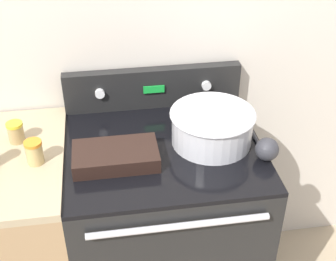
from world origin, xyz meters
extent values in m
cube|color=beige|center=(0.00, 0.71, 1.25)|extent=(8.00, 0.05, 2.50)
cube|color=black|center=(0.00, 0.34, 0.46)|extent=(0.76, 0.67, 0.92)
cube|color=black|center=(0.00, 0.34, 0.93)|extent=(0.76, 0.67, 0.02)
cylinder|color=silver|center=(0.00, -0.02, 0.86)|extent=(0.62, 0.02, 0.02)
cube|color=black|center=(0.00, 0.65, 1.03)|extent=(0.76, 0.05, 0.18)
cylinder|color=white|center=(-0.23, 0.61, 1.04)|extent=(0.04, 0.02, 0.04)
cylinder|color=white|center=(0.23, 0.61, 1.04)|extent=(0.04, 0.02, 0.04)
cube|color=green|center=(0.00, 0.62, 1.04)|extent=(0.09, 0.01, 0.03)
cube|color=tan|center=(-0.67, 0.34, 0.46)|extent=(0.57, 0.67, 0.92)
cylinder|color=silver|center=(0.19, 0.34, 1.01)|extent=(0.31, 0.31, 0.13)
torus|color=silver|center=(0.19, 0.34, 1.07)|extent=(0.33, 0.33, 0.01)
cylinder|color=beige|center=(0.19, 0.34, 1.06)|extent=(0.29, 0.29, 0.02)
cube|color=black|center=(-0.19, 0.26, 0.97)|extent=(0.31, 0.18, 0.06)
cube|color=tan|center=(-0.19, 0.26, 0.98)|extent=(0.27, 0.16, 0.03)
cylinder|color=#333338|center=(0.37, 0.31, 0.95)|extent=(0.01, 0.23, 0.01)
sphere|color=#333338|center=(0.37, 0.20, 0.99)|extent=(0.09, 0.09, 0.09)
cylinder|color=tan|center=(-0.48, 0.29, 0.99)|extent=(0.06, 0.06, 0.08)
cylinder|color=orange|center=(-0.48, 0.29, 1.04)|extent=(0.06, 0.06, 0.01)
cylinder|color=tan|center=(-0.56, 0.44, 0.99)|extent=(0.06, 0.06, 0.07)
cylinder|color=yellow|center=(-0.56, 0.44, 1.03)|extent=(0.06, 0.06, 0.01)
camera|label=1|loc=(-0.21, -1.12, 2.01)|focal=50.00mm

